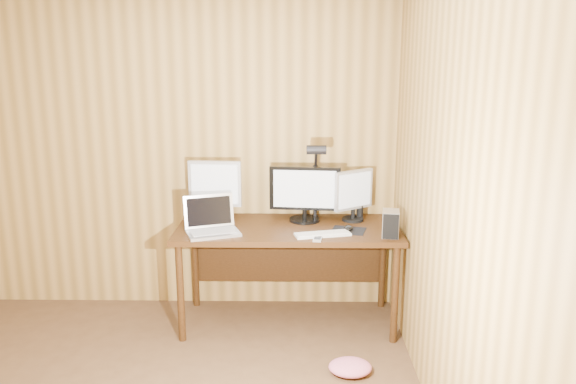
{
  "coord_description": "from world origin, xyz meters",
  "views": [
    {
      "loc": [
        0.99,
        -2.25,
        1.93
      ],
      "look_at": [
        0.93,
        1.58,
        1.02
      ],
      "focal_mm": 35.0,
      "sensor_mm": 36.0,
      "label": 1
    }
  ],
  "objects_px": {
    "monitor_center": "(305,193)",
    "speaker": "(360,211)",
    "desk_lamp": "(316,171)",
    "hard_drive": "(391,224)",
    "keyboard": "(323,234)",
    "desk": "(288,240)",
    "phone": "(318,239)",
    "laptop": "(211,224)",
    "monitor_right": "(354,194)",
    "mouse": "(348,228)",
    "monitor_left": "(215,188)"
  },
  "relations": [
    {
      "from": "mouse",
      "to": "speaker",
      "type": "xyz_separation_m",
      "value": [
        0.11,
        0.3,
        0.04
      ]
    },
    {
      "from": "mouse",
      "to": "phone",
      "type": "distance_m",
      "value": 0.31
    },
    {
      "from": "phone",
      "to": "speaker",
      "type": "xyz_separation_m",
      "value": [
        0.34,
        0.51,
        0.05
      ]
    },
    {
      "from": "mouse",
      "to": "speaker",
      "type": "bearing_deg",
      "value": 81.81
    },
    {
      "from": "laptop",
      "to": "phone",
      "type": "distance_m",
      "value": 0.76
    },
    {
      "from": "mouse",
      "to": "hard_drive",
      "type": "bearing_deg",
      "value": -10.94
    },
    {
      "from": "desk",
      "to": "monitor_left",
      "type": "height_order",
      "value": "monitor_left"
    },
    {
      "from": "keyboard",
      "to": "desk",
      "type": "bearing_deg",
      "value": 117.5
    },
    {
      "from": "speaker",
      "to": "monitor_left",
      "type": "bearing_deg",
      "value": -178.62
    },
    {
      "from": "phone",
      "to": "speaker",
      "type": "bearing_deg",
      "value": 65.15
    },
    {
      "from": "keyboard",
      "to": "hard_drive",
      "type": "relative_size",
      "value": 2.25
    },
    {
      "from": "keyboard",
      "to": "desk_lamp",
      "type": "distance_m",
      "value": 0.51
    },
    {
      "from": "desk_lamp",
      "to": "monitor_right",
      "type": "bearing_deg",
      "value": 10.73
    },
    {
      "from": "laptop",
      "to": "keyboard",
      "type": "bearing_deg",
      "value": -25.16
    },
    {
      "from": "monitor_right",
      "to": "laptop",
      "type": "distance_m",
      "value": 1.07
    },
    {
      "from": "desk",
      "to": "speaker",
      "type": "xyz_separation_m",
      "value": [
        0.54,
        0.14,
        0.18
      ]
    },
    {
      "from": "monitor_center",
      "to": "monitor_right",
      "type": "bearing_deg",
      "value": 7.45
    },
    {
      "from": "hard_drive",
      "to": "keyboard",
      "type": "bearing_deg",
      "value": -171.93
    },
    {
      "from": "phone",
      "to": "monitor_center",
      "type": "bearing_deg",
      "value": 108.92
    },
    {
      "from": "phone",
      "to": "speaker",
      "type": "height_order",
      "value": "speaker"
    },
    {
      "from": "phone",
      "to": "speaker",
      "type": "relative_size",
      "value": 0.99
    },
    {
      "from": "desk",
      "to": "monitor_center",
      "type": "distance_m",
      "value": 0.36
    },
    {
      "from": "monitor_center",
      "to": "speaker",
      "type": "distance_m",
      "value": 0.45
    },
    {
      "from": "speaker",
      "to": "phone",
      "type": "bearing_deg",
      "value": -123.42
    },
    {
      "from": "keyboard",
      "to": "monitor_center",
      "type": "bearing_deg",
      "value": 94.9
    },
    {
      "from": "desk",
      "to": "monitor_left",
      "type": "relative_size",
      "value": 3.58
    },
    {
      "from": "laptop",
      "to": "keyboard",
      "type": "relative_size",
      "value": 1.06
    },
    {
      "from": "desk",
      "to": "phone",
      "type": "height_order",
      "value": "phone"
    },
    {
      "from": "monitor_right",
      "to": "keyboard",
      "type": "xyz_separation_m",
      "value": [
        -0.24,
        -0.37,
        -0.2
      ]
    },
    {
      "from": "monitor_right",
      "to": "desk",
      "type": "bearing_deg",
      "value": 156.18
    },
    {
      "from": "desk_lamp",
      "to": "hard_drive",
      "type": "bearing_deg",
      "value": -27.97
    },
    {
      "from": "desk",
      "to": "laptop",
      "type": "height_order",
      "value": "laptop"
    },
    {
      "from": "monitor_center",
      "to": "phone",
      "type": "relative_size",
      "value": 4.43
    },
    {
      "from": "hard_drive",
      "to": "phone",
      "type": "xyz_separation_m",
      "value": [
        -0.5,
        -0.09,
        -0.08
      ]
    },
    {
      "from": "monitor_right",
      "to": "mouse",
      "type": "height_order",
      "value": "monitor_right"
    },
    {
      "from": "monitor_center",
      "to": "keyboard",
      "type": "distance_m",
      "value": 0.42
    },
    {
      "from": "keyboard",
      "to": "mouse",
      "type": "bearing_deg",
      "value": 17.29
    },
    {
      "from": "monitor_center",
      "to": "hard_drive",
      "type": "height_order",
      "value": "monitor_center"
    },
    {
      "from": "phone",
      "to": "laptop",
      "type": "bearing_deg",
      "value": 176.41
    },
    {
      "from": "monitor_center",
      "to": "mouse",
      "type": "distance_m",
      "value": 0.43
    },
    {
      "from": "monitor_center",
      "to": "keyboard",
      "type": "bearing_deg",
      "value": -65.96
    },
    {
      "from": "mouse",
      "to": "phone",
      "type": "relative_size",
      "value": 0.89
    },
    {
      "from": "monitor_center",
      "to": "phone",
      "type": "height_order",
      "value": "monitor_center"
    },
    {
      "from": "keyboard",
      "to": "speaker",
      "type": "height_order",
      "value": "speaker"
    },
    {
      "from": "monitor_left",
      "to": "hard_drive",
      "type": "bearing_deg",
      "value": -13.62
    },
    {
      "from": "desk",
      "to": "monitor_right",
      "type": "height_order",
      "value": "monitor_right"
    },
    {
      "from": "laptop",
      "to": "keyboard",
      "type": "height_order",
      "value": "laptop"
    },
    {
      "from": "laptop",
      "to": "hard_drive",
      "type": "height_order",
      "value": "laptop"
    },
    {
      "from": "speaker",
      "to": "monitor_center",
      "type": "bearing_deg",
      "value": -171.3
    },
    {
      "from": "desk",
      "to": "phone",
      "type": "relative_size",
      "value": 13.5
    }
  ]
}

